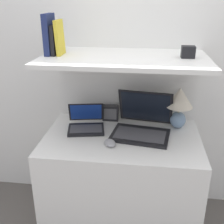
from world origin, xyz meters
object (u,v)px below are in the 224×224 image
at_px(computer_mouse, 110,143).
at_px(book_black, 55,40).
at_px(table_lamp, 179,103).
at_px(laptop_small, 86,124).
at_px(laptop_large, 142,125).
at_px(book_yellow, 60,38).
at_px(shelf_gadget, 188,52).
at_px(router_box, 111,113).
at_px(book_navy, 49,34).

bearing_deg(computer_mouse, book_black, 151.58).
xyz_separation_m(table_lamp, laptop_small, (-0.65, -0.10, -0.15)).
xyz_separation_m(laptop_large, book_yellow, (-0.55, 0.00, 0.58)).
xyz_separation_m(laptop_large, shelf_gadget, (0.26, 0.00, 0.51)).
bearing_deg(shelf_gadget, computer_mouse, -155.81).
bearing_deg(table_lamp, book_yellow, -171.67).
bearing_deg(router_box, computer_mouse, -83.17).
distance_m(book_navy, shelf_gadget, 0.88).
xyz_separation_m(router_box, book_navy, (-0.37, -0.19, 0.60)).
relative_size(book_yellow, shelf_gadget, 2.67).
relative_size(router_box, shelf_gadget, 1.47).
bearing_deg(shelf_gadget, laptop_large, -179.84).
bearing_deg(laptop_large, router_box, 142.42).
bearing_deg(shelf_gadget, router_box, 159.61).
height_order(laptop_small, router_box, laptop_small).
xyz_separation_m(laptop_large, book_navy, (-0.61, 0.00, 0.60)).
distance_m(table_lamp, router_box, 0.52).
height_order(book_yellow, shelf_gadget, book_yellow).
xyz_separation_m(computer_mouse, book_navy, (-0.42, 0.21, 0.64)).
distance_m(table_lamp, laptop_large, 0.31).
bearing_deg(router_box, book_yellow, -148.19).
xyz_separation_m(router_box, book_yellow, (-0.30, -0.19, 0.58)).
distance_m(laptop_small, book_yellow, 0.62).
relative_size(laptop_large, book_black, 2.32).
distance_m(laptop_small, router_box, 0.23).
xyz_separation_m(laptop_large, router_box, (-0.24, 0.19, 0.00)).
bearing_deg(laptop_small, shelf_gadget, -1.30).
bearing_deg(router_box, table_lamp, -8.05).
bearing_deg(computer_mouse, laptop_large, 46.04).
height_order(book_black, shelf_gadget, book_black).
height_order(computer_mouse, shelf_gadget, shelf_gadget).
distance_m(table_lamp, book_black, 0.94).
bearing_deg(book_yellow, book_black, 180.00).
xyz_separation_m(computer_mouse, shelf_gadget, (0.46, 0.21, 0.55)).
xyz_separation_m(laptop_small, book_yellow, (-0.15, -0.01, 0.61)).
bearing_deg(computer_mouse, laptop_small, 132.56).
height_order(laptop_large, laptop_small, laptop_large).
relative_size(laptop_small, shelf_gadget, 3.60).
xyz_separation_m(laptop_small, book_black, (-0.18, -0.01, 0.59)).
distance_m(book_yellow, shelf_gadget, 0.81).
relative_size(laptop_small, computer_mouse, 2.48).
height_order(laptop_small, computer_mouse, laptop_small).
distance_m(computer_mouse, router_box, 0.40).
bearing_deg(table_lamp, laptop_large, -155.02).
bearing_deg(shelf_gadget, book_black, 180.00).
bearing_deg(shelf_gadget, book_yellow, 180.00).
xyz_separation_m(book_black, book_yellow, (0.03, 0.00, 0.02)).
xyz_separation_m(router_box, book_black, (-0.33, -0.19, 0.57)).
bearing_deg(book_black, router_box, 29.42).
distance_m(laptop_large, computer_mouse, 0.29).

